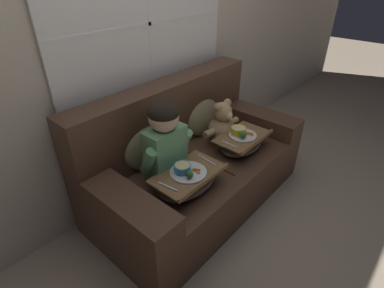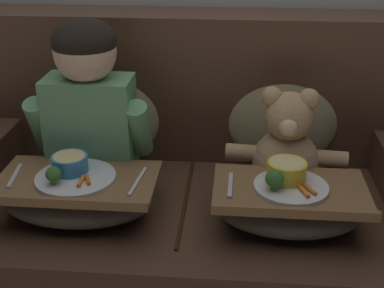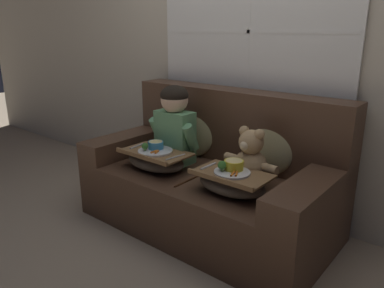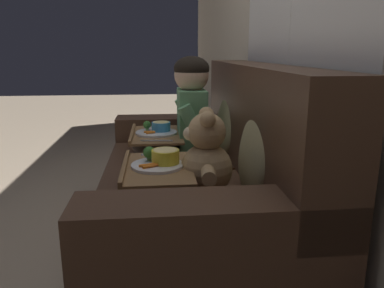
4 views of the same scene
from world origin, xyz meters
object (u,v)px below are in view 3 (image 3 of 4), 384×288
(throw_pillow_behind_child, at_px, (194,129))
(teddy_bear, at_px, (250,160))
(couch, at_px, (213,179))
(lap_tray_child, at_px, (155,159))
(throw_pillow_behind_teddy, at_px, (268,145))
(child_figure, at_px, (175,121))
(lap_tray_teddy, at_px, (232,181))

(throw_pillow_behind_child, bearing_deg, teddy_bear, -19.56)
(couch, height_order, lap_tray_child, couch)
(couch, xyz_separation_m, lap_tray_child, (-0.32, -0.25, 0.15))
(teddy_bear, distance_m, lap_tray_child, 0.67)
(throw_pillow_behind_child, xyz_separation_m, throw_pillow_behind_teddy, (0.63, 0.00, 0.00))
(throw_pillow_behind_child, distance_m, child_figure, 0.25)
(throw_pillow_behind_teddy, xyz_separation_m, lap_tray_teddy, (-0.00, -0.42, -0.13))
(teddy_bear, relative_size, lap_tray_child, 0.82)
(couch, distance_m, throw_pillow_behind_child, 0.45)
(throw_pillow_behind_child, relative_size, lap_tray_child, 0.90)
(lap_tray_teddy, bearing_deg, throw_pillow_behind_teddy, 89.84)
(lap_tray_child, height_order, lap_tray_teddy, lap_tray_teddy)
(couch, relative_size, throw_pillow_behind_teddy, 4.00)
(child_figure, bearing_deg, lap_tray_child, -90.33)
(couch, relative_size, teddy_bear, 4.37)
(couch, relative_size, throw_pillow_behind_child, 3.94)
(teddy_bear, distance_m, lap_tray_teddy, 0.21)
(teddy_bear, relative_size, lap_tray_teddy, 0.88)
(couch, distance_m, teddy_bear, 0.39)
(couch, xyz_separation_m, child_figure, (-0.32, -0.05, 0.39))
(throw_pillow_behind_child, height_order, child_figure, child_figure)
(child_figure, relative_size, lap_tray_child, 1.17)
(throw_pillow_behind_teddy, relative_size, teddy_bear, 1.09)
(couch, distance_m, lap_tray_teddy, 0.43)
(throw_pillow_behind_teddy, relative_size, lap_tray_teddy, 0.96)
(couch, bearing_deg, teddy_bear, -9.15)
(lap_tray_teddy, bearing_deg, lap_tray_child, -179.94)
(couch, bearing_deg, child_figure, -171.57)
(throw_pillow_behind_teddy, relative_size, child_figure, 0.76)
(couch, bearing_deg, throw_pillow_behind_teddy, 28.78)
(teddy_bear, bearing_deg, lap_tray_teddy, -90.21)
(child_figure, xyz_separation_m, lap_tray_teddy, (0.63, -0.20, -0.24))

